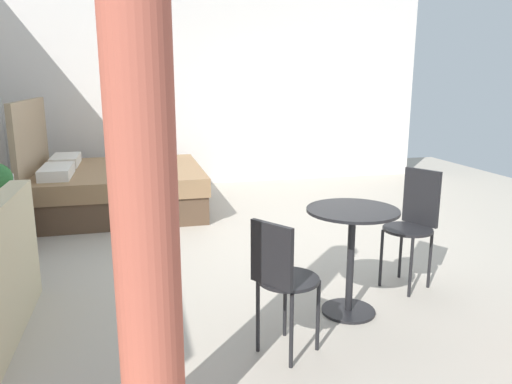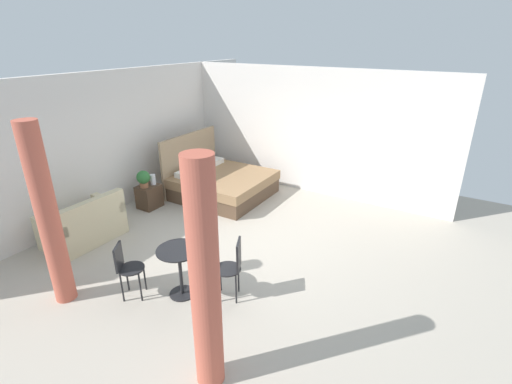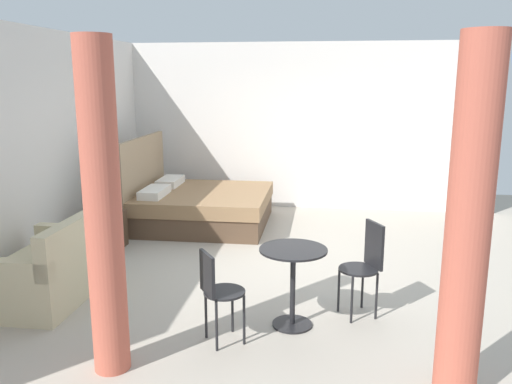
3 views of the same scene
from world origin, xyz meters
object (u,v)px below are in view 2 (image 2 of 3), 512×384
vase (153,179)px  cafe_chair_near_couch (126,265)px  couch (84,226)px  nightstand (149,196)px  bed (221,183)px  cafe_chair_near_window (233,264)px  balcony_table (180,264)px  potted_plant (143,178)px

vase → cafe_chair_near_couch: bearing=-141.0°
couch → nightstand: couch is taller
bed → nightstand: bearing=145.3°
vase → cafe_chair_near_window: cafe_chair_near_window is taller
bed → cafe_chair_near_window: (-2.91, -2.37, 0.25)m
couch → cafe_chair_near_couch: size_ratio=1.57×
cafe_chair_near_window → balcony_table: bearing=116.5°
potted_plant → cafe_chair_near_window: size_ratio=0.40×
vase → balcony_table: size_ratio=0.30×
vase → couch: bearing=-178.1°
bed → vase: bearing=143.9°
nightstand → bed: bearing=-34.7°
potted_plant → balcony_table: bearing=-124.3°
nightstand → potted_plant: (-0.10, -0.00, 0.46)m
couch → vase: 1.80m
nightstand → cafe_chair_near_window: (-1.56, -3.31, 0.30)m
balcony_table → cafe_chair_near_couch: (-0.42, 0.62, -0.01)m
bed → nightstand: bed is taller
bed → couch: bed is taller
nightstand → potted_plant: size_ratio=1.36×
vase → bed: bearing=-36.1°
bed → cafe_chair_near_couch: 3.82m
bed → balcony_table: bed is taller
bed → cafe_chair_near_couch: size_ratio=2.41×
balcony_table → cafe_chair_near_couch: bearing=123.8°
nightstand → potted_plant: bearing=-179.1°
couch → nightstand: bearing=3.5°
potted_plant → vase: (0.22, -0.04, -0.09)m
nightstand → balcony_table: size_ratio=0.67×
bed → potted_plant: bed is taller
potted_plant → cafe_chair_near_window: (-1.46, -3.31, -0.15)m
bed → cafe_chair_near_window: 3.76m
vase → cafe_chair_near_window: (-1.68, -3.27, -0.06)m
bed → vase: (-1.23, 0.90, 0.31)m
potted_plant → balcony_table: potted_plant is taller
cafe_chair_near_window → bed: bearing=39.2°
couch → potted_plant: (1.55, 0.10, 0.41)m
cafe_chair_near_window → couch: bearing=91.7°
nightstand → vase: 0.38m
nightstand → cafe_chair_near_couch: size_ratio=0.60×
couch → potted_plant: 1.61m
balcony_table → cafe_chair_near_window: (0.34, -0.68, 0.03)m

